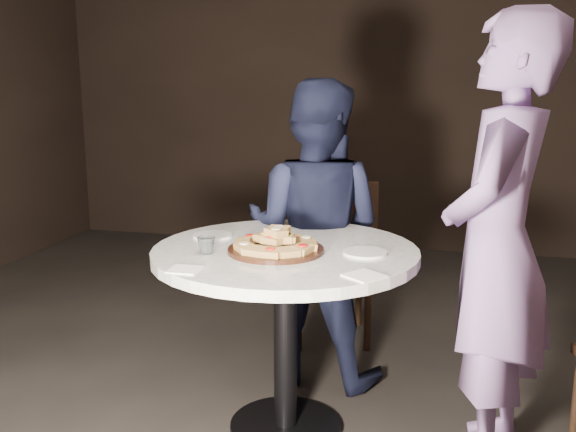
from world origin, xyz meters
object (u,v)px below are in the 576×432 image
at_px(focaccia_pile, 276,241).
at_px(diner_navy, 314,233).
at_px(table, 285,283).
at_px(water_glass, 206,245).
at_px(diner_teal, 497,247).
at_px(chair_far, 333,251).
at_px(serving_board, 276,250).

bearing_deg(focaccia_pile, diner_navy, 87.37).
height_order(table, water_glass, water_glass).
bearing_deg(table, water_glass, -150.73).
xyz_separation_m(table, focaccia_pile, (-0.02, -0.07, 0.21)).
bearing_deg(table, focaccia_pile, -104.75).
bearing_deg(diner_teal, table, -75.21).
bearing_deg(chair_far, serving_board, 72.14).
relative_size(serving_board, water_glass, 5.38).
distance_m(serving_board, focaccia_pile, 0.04).
xyz_separation_m(chair_far, diner_navy, (-0.03, -0.42, 0.20)).
bearing_deg(chair_far, diner_teal, 114.56).
distance_m(diner_navy, diner_teal, 1.05).
bearing_deg(focaccia_pile, table, 75.25).
height_order(focaccia_pile, water_glass, focaccia_pile).
relative_size(focaccia_pile, diner_navy, 0.23).
bearing_deg(serving_board, chair_far, 86.81).
xyz_separation_m(chair_far, diner_teal, (0.83, -1.01, 0.33)).
xyz_separation_m(serving_board, chair_far, (0.06, 1.09, -0.28)).
bearing_deg(diner_navy, serving_board, 94.71).
xyz_separation_m(focaccia_pile, diner_navy, (0.03, 0.66, -0.12)).
height_order(serving_board, diner_teal, diner_teal).
distance_m(water_glass, chair_far, 1.26).
relative_size(serving_board, diner_navy, 0.26).
xyz_separation_m(serving_board, diner_navy, (0.03, 0.66, -0.08)).
xyz_separation_m(serving_board, diner_teal, (0.89, 0.07, 0.05)).
distance_m(table, serving_board, 0.19).
height_order(serving_board, water_glass, water_glass).
bearing_deg(diner_teal, water_glass, -67.05).
relative_size(diner_navy, diner_teal, 0.86).
height_order(focaccia_pile, chair_far, chair_far).
bearing_deg(serving_board, focaccia_pile, -11.46).
height_order(table, diner_navy, diner_navy).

